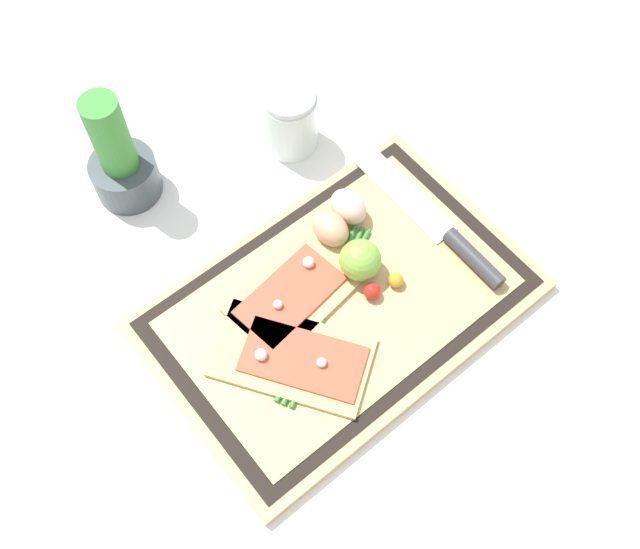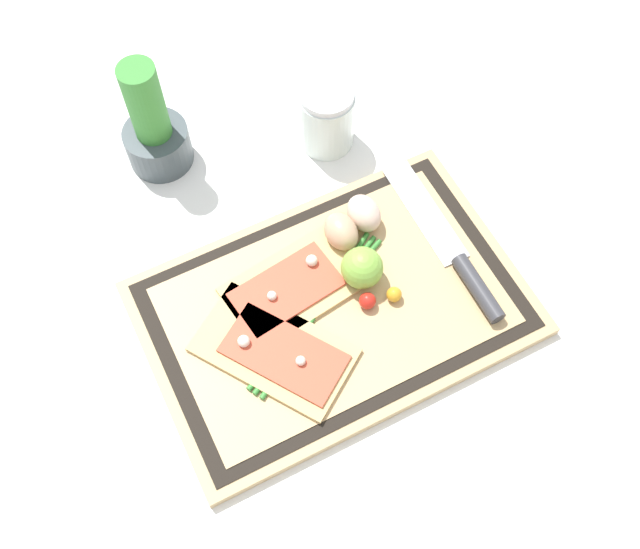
# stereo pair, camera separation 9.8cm
# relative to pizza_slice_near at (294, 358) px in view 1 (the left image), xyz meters

# --- Properties ---
(ground_plane) EXTENTS (6.00, 6.00, 0.00)m
(ground_plane) POSITION_rel_pizza_slice_near_xyz_m (0.10, 0.03, -0.03)
(ground_plane) COLOR white
(cutting_board) EXTENTS (0.49, 0.33, 0.02)m
(cutting_board) POSITION_rel_pizza_slice_near_xyz_m (0.10, 0.03, -0.02)
(cutting_board) COLOR tan
(cutting_board) RESTS_ON ground_plane
(pizza_slice_near) EXTENTS (0.20, 0.22, 0.02)m
(pizza_slice_near) POSITION_rel_pizza_slice_near_xyz_m (0.00, 0.00, 0.00)
(pizza_slice_near) COLOR tan
(pizza_slice_near) RESTS_ON cutting_board
(pizza_slice_far) EXTENTS (0.19, 0.13, 0.02)m
(pizza_slice_far) POSITION_rel_pizza_slice_near_xyz_m (0.06, 0.07, 0.00)
(pizza_slice_far) COLOR tan
(pizza_slice_far) RESTS_ON cutting_board
(knife) EXTENTS (0.04, 0.28, 0.02)m
(knife) POSITION_rel_pizza_slice_near_xyz_m (0.27, -0.00, 0.00)
(knife) COLOR silver
(knife) RESTS_ON cutting_board
(egg_brown) EXTENTS (0.04, 0.06, 0.04)m
(egg_brown) POSITION_rel_pizza_slice_near_xyz_m (0.15, 0.11, 0.02)
(egg_brown) COLOR tan
(egg_brown) RESTS_ON cutting_board
(egg_pink) EXTENTS (0.04, 0.06, 0.04)m
(egg_pink) POSITION_rel_pizza_slice_near_xyz_m (0.19, 0.12, 0.02)
(egg_pink) COLOR beige
(egg_pink) RESTS_ON cutting_board
(lime) EXTENTS (0.06, 0.06, 0.06)m
(lime) POSITION_rel_pizza_slice_near_xyz_m (0.15, 0.05, 0.02)
(lime) COLOR #7FB742
(lime) RESTS_ON cutting_board
(cherry_tomato_red) EXTENTS (0.02, 0.02, 0.02)m
(cherry_tomato_red) POSITION_rel_pizza_slice_near_xyz_m (0.14, 0.01, 0.01)
(cherry_tomato_red) COLOR red
(cherry_tomato_red) RESTS_ON cutting_board
(cherry_tomato_yellow) EXTENTS (0.02, 0.02, 0.02)m
(cherry_tomato_yellow) POSITION_rel_pizza_slice_near_xyz_m (0.17, -0.00, 0.01)
(cherry_tomato_yellow) COLOR gold
(cherry_tomato_yellow) RESTS_ON cutting_board
(scallion_bunch) EXTENTS (0.25, 0.15, 0.01)m
(scallion_bunch) POSITION_rel_pizza_slice_near_xyz_m (0.07, 0.03, -0.00)
(scallion_bunch) COLOR #388433
(scallion_bunch) RESTS_ON cutting_board
(herb_pot) EXTENTS (0.09, 0.09, 0.19)m
(herb_pot) POSITION_rel_pizza_slice_near_xyz_m (-0.02, 0.37, 0.04)
(herb_pot) COLOR #3D474C
(herb_pot) RESTS_ON ground_plane
(sauce_jar) EXTENTS (0.08, 0.08, 0.11)m
(sauce_jar) POSITION_rel_pizza_slice_near_xyz_m (0.22, 0.29, 0.02)
(sauce_jar) COLOR silver
(sauce_jar) RESTS_ON ground_plane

